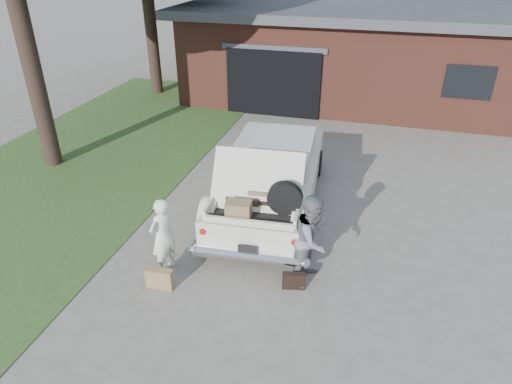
# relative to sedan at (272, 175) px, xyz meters

# --- Properties ---
(ground) EXTENTS (90.00, 90.00, 0.00)m
(ground) POSITION_rel_sedan_xyz_m (0.04, -2.03, -0.75)
(ground) COLOR gray
(ground) RESTS_ON ground
(grass_strip) EXTENTS (6.00, 16.00, 0.02)m
(grass_strip) POSITION_rel_sedan_xyz_m (-5.46, 0.97, -0.74)
(grass_strip) COLOR #2D4C1E
(grass_strip) RESTS_ON ground
(house) EXTENTS (12.80, 7.80, 3.30)m
(house) POSITION_rel_sedan_xyz_m (1.03, 9.44, 0.92)
(house) COLOR brown
(house) RESTS_ON ground
(sedan) EXTENTS (2.37, 5.28, 1.95)m
(sedan) POSITION_rel_sedan_xyz_m (0.00, 0.00, 0.00)
(sedan) COLOR silver
(sedan) RESTS_ON ground
(woman_left) EXTENTS (0.52, 0.63, 1.46)m
(woman_left) POSITION_rel_sedan_xyz_m (-1.29, -2.78, -0.02)
(woman_left) COLOR white
(woman_left) RESTS_ON ground
(woman_right) EXTENTS (0.85, 0.96, 1.66)m
(woman_right) POSITION_rel_sedan_xyz_m (1.30, -2.30, 0.08)
(woman_right) COLOR slate
(woman_right) RESTS_ON ground
(suitcase_left) EXTENTS (0.49, 0.16, 0.37)m
(suitcase_left) POSITION_rel_sedan_xyz_m (-1.17, -3.26, -0.57)
(suitcase_left) COLOR #A07E51
(suitcase_left) RESTS_ON ground
(suitcase_right) EXTENTS (0.41, 0.21, 0.30)m
(suitcase_right) POSITION_rel_sedan_xyz_m (1.07, -2.65, -0.60)
(suitcase_right) COLOR black
(suitcase_right) RESTS_ON ground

